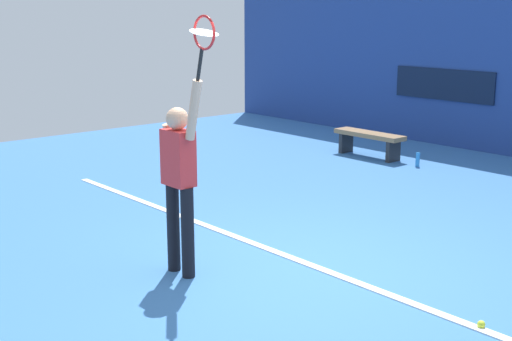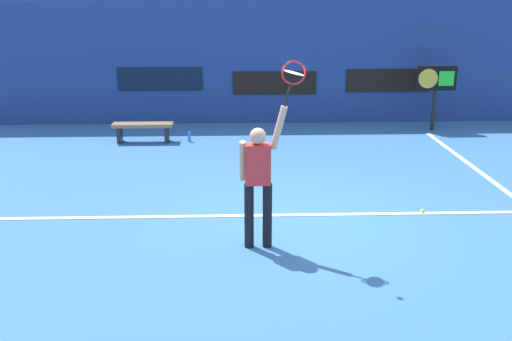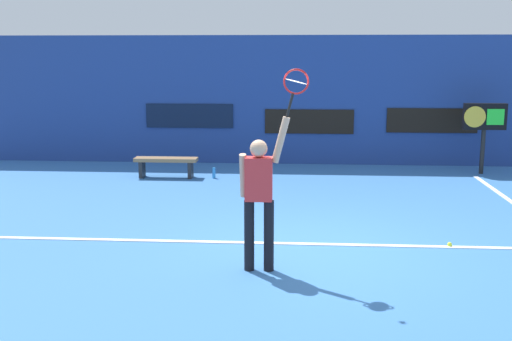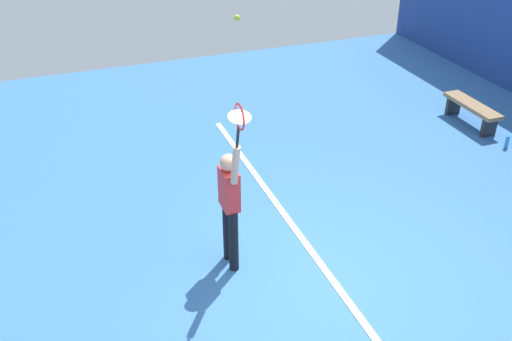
{
  "view_description": "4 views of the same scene",
  "coord_description": "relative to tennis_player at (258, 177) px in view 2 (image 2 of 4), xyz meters",
  "views": [
    {
      "loc": [
        4.72,
        -4.69,
        2.59
      ],
      "look_at": [
        -0.44,
        -0.19,
        1.01
      ],
      "focal_mm": 48.52,
      "sensor_mm": 36.0,
      "label": 1
    },
    {
      "loc": [
        -1.03,
        -8.24,
        3.4
      ],
      "look_at": [
        -0.76,
        -0.62,
        1.01
      ],
      "focal_mm": 40.39,
      "sensor_mm": 36.0,
      "label": 2
    },
    {
      "loc": [
        -0.25,
        -8.49,
        2.74
      ],
      "look_at": [
        -0.8,
        -0.54,
        1.23
      ],
      "focal_mm": 43.46,
      "sensor_mm": 36.0,
      "label": 3
    },
    {
      "loc": [
        5.29,
        -2.83,
        5.15
      ],
      "look_at": [
        -0.84,
        -0.53,
        1.33
      ],
      "focal_mm": 41.12,
      "sensor_mm": 36.0,
      "label": 4
    }
  ],
  "objects": [
    {
      "name": "sponsor_banner_portside",
      "position": [
        -2.26,
        7.8,
        0.18
      ],
      "size": [
        2.2,
        0.03,
        0.6
      ],
      "primitive_type": "cube",
      "color": "#0C1933"
    },
    {
      "name": "court_bench",
      "position": [
        -2.47,
        5.87,
        -0.67
      ],
      "size": [
        1.4,
        0.36,
        0.45
      ],
      "color": "olive",
      "rests_on": "ground_plane"
    },
    {
      "name": "spare_ball",
      "position": [
        2.68,
        1.17,
        -0.98
      ],
      "size": [
        0.07,
        0.07,
        0.07
      ],
      "primitive_type": "sphere",
      "color": "#CCE033",
      "rests_on": "ground_plane"
    },
    {
      "name": "water_bottle",
      "position": [
        -1.39,
        5.87,
        -0.89
      ],
      "size": [
        0.07,
        0.07,
        0.24
      ],
      "primitive_type": "cylinder",
      "color": "#338CD8",
      "rests_on": "ground_plane"
    },
    {
      "name": "ground_plane",
      "position": [
        0.74,
        0.93,
        -1.01
      ],
      "size": [
        18.0,
        18.0,
        0.0
      ],
      "primitive_type": "plane",
      "color": "#3870B2"
    },
    {
      "name": "court_baseline",
      "position": [
        0.74,
        1.13,
        -1.0
      ],
      "size": [
        10.0,
        0.1,
        0.01
      ],
      "primitive_type": "cube",
      "color": "white",
      "rests_on": "ground_plane"
    },
    {
      "name": "tennis_player",
      "position": [
        0.0,
        0.0,
        0.0
      ],
      "size": [
        0.63,
        0.31,
        1.98
      ],
      "color": "black",
      "rests_on": "ground_plane"
    },
    {
      "name": "court_sideline",
      "position": [
        4.48,
        2.93,
        -1.0
      ],
      "size": [
        0.1,
        7.0,
        0.01
      ],
      "primitive_type": "cube",
      "color": "white",
      "rests_on": "ground_plane"
    },
    {
      "name": "sponsor_banner_starboard",
      "position": [
        3.74,
        7.8,
        0.11
      ],
      "size": [
        2.2,
        0.03,
        0.6
      ],
      "primitive_type": "cube",
      "color": "black"
    },
    {
      "name": "back_wall",
      "position": [
        0.74,
        7.92,
        0.58
      ],
      "size": [
        18.0,
        0.2,
        3.18
      ],
      "primitive_type": "cube",
      "color": "navy",
      "rests_on": "ground_plane"
    },
    {
      "name": "tennis_racket",
      "position": [
        0.44,
        -0.0,
        1.36
      ],
      "size": [
        0.38,
        0.27,
        0.63
      ],
      "color": "black"
    },
    {
      "name": "sponsor_banner_center",
      "position": [
        0.74,
        7.8,
        0.06
      ],
      "size": [
        2.2,
        0.03,
        0.6
      ],
      "primitive_type": "cube",
      "color": "black"
    },
    {
      "name": "scoreboard_clock",
      "position": [
        4.7,
        6.83,
        0.25
      ],
      "size": [
        0.96,
        0.2,
        1.63
      ],
      "color": "black",
      "rests_on": "ground_plane"
    }
  ]
}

